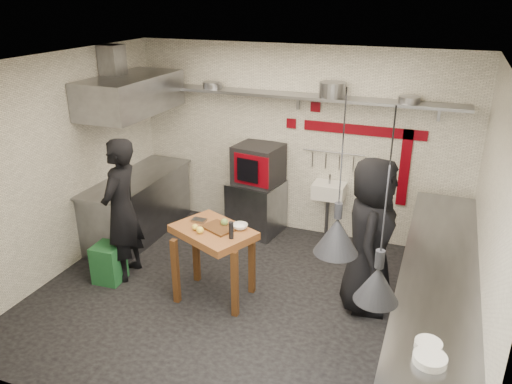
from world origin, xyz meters
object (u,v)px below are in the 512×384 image
(oven_stand, at_px, (256,207))
(combi_oven, at_px, (259,164))
(green_bin, at_px, (109,263))
(prep_table, at_px, (214,263))
(chef_right, at_px, (370,236))
(chef_left, at_px, (122,210))

(oven_stand, relative_size, combi_oven, 1.26)
(green_bin, bearing_deg, prep_table, 6.31)
(chef_right, bearing_deg, prep_table, 100.09)
(chef_left, bearing_deg, combi_oven, 140.99)
(oven_stand, distance_m, green_bin, 2.38)
(chef_left, bearing_deg, green_bin, -41.12)
(oven_stand, xyz_separation_m, chef_left, (-1.10, -1.83, 0.53))
(chef_left, bearing_deg, oven_stand, 141.41)
(oven_stand, height_order, green_bin, oven_stand)
(green_bin, xyz_separation_m, chef_left, (0.13, 0.20, 0.68))
(chef_left, xyz_separation_m, chef_right, (3.02, 0.43, -0.01))
(combi_oven, relative_size, chef_right, 0.35)
(oven_stand, height_order, combi_oven, combi_oven)
(oven_stand, xyz_separation_m, combi_oven, (0.03, 0.02, 0.69))
(prep_table, bearing_deg, green_bin, -149.63)
(green_bin, xyz_separation_m, chef_right, (3.15, 0.63, 0.67))
(chef_left, height_order, chef_right, chef_left)
(green_bin, distance_m, prep_table, 1.44)
(combi_oven, relative_size, prep_table, 0.69)
(green_bin, xyz_separation_m, prep_table, (1.42, 0.16, 0.21))
(oven_stand, bearing_deg, green_bin, -112.59)
(combi_oven, bearing_deg, chef_left, -112.76)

